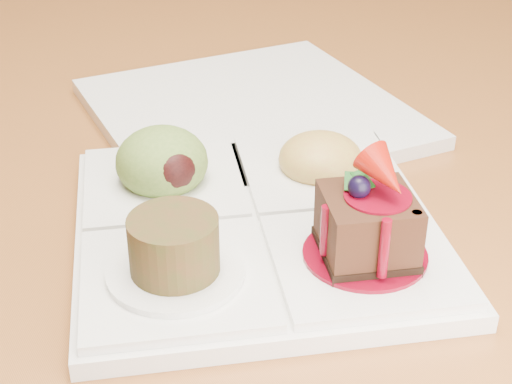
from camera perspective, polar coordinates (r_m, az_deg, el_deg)
dining_table at (r=0.99m, az=-4.60°, el=9.39°), size 1.00×1.80×0.75m
sampler_plate at (r=0.51m, az=-0.23°, el=-1.44°), size 0.30×0.30×0.09m
second_plate at (r=0.67m, az=-0.46°, el=5.80°), size 0.27×0.27×0.01m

